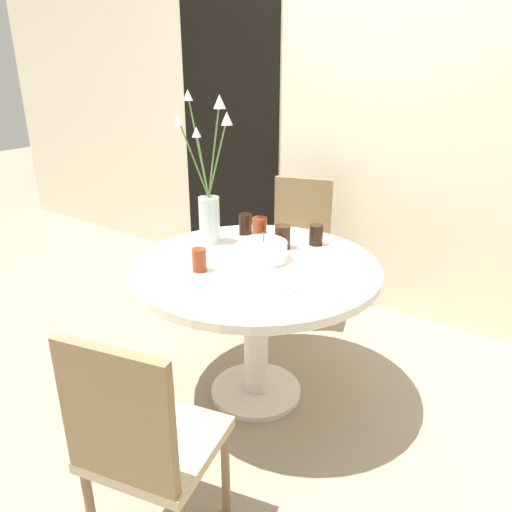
{
  "coord_description": "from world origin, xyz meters",
  "views": [
    {
      "loc": [
        1.26,
        -1.75,
        1.64
      ],
      "look_at": [
        0.0,
        0.0,
        0.77
      ],
      "focal_mm": 35.0,
      "sensor_mm": 36.0,
      "label": 1
    }
  ],
  "objects": [
    {
      "name": "side_plate",
      "position": [
        0.23,
        -0.17,
        0.74
      ],
      "size": [
        0.17,
        0.17,
        0.01
      ],
      "color": "silver",
      "rests_on": "dining_table"
    },
    {
      "name": "wall_back",
      "position": [
        0.0,
        1.32,
        1.3
      ],
      "size": [
        8.0,
        0.05,
        2.6
      ],
      "color": "beige",
      "rests_on": "ground_plane"
    },
    {
      "name": "drink_glass_4",
      "position": [
        -0.3,
        0.31,
        0.79
      ],
      "size": [
        0.07,
        0.07,
        0.11
      ],
      "color": "black",
      "rests_on": "dining_table"
    },
    {
      "name": "doorway_panel",
      "position": [
        -1.18,
        1.29,
        1.02
      ],
      "size": [
        0.9,
        0.01,
        2.05
      ],
      "color": "black",
      "rests_on": "ground_plane"
    },
    {
      "name": "chair_near_front",
      "position": [
        0.23,
        -0.95,
        0.51
      ],
      "size": [
        0.48,
        0.48,
        0.9
      ],
      "rotation": [
        0.0,
        0.0,
        3.38
      ],
      "color": "tan",
      "rests_on": "ground_plane"
    },
    {
      "name": "dining_table",
      "position": [
        0.0,
        0.0,
        0.6
      ],
      "size": [
        1.17,
        1.17,
        0.73
      ],
      "color": "silver",
      "rests_on": "ground_plane"
    },
    {
      "name": "drink_glass_3",
      "position": [
        -0.01,
        0.25,
        0.79
      ],
      "size": [
        0.08,
        0.08,
        0.12
      ],
      "color": "#33190C",
      "rests_on": "dining_table"
    },
    {
      "name": "drink_glass_0",
      "position": [
        0.1,
        0.39,
        0.79
      ],
      "size": [
        0.07,
        0.07,
        0.11
      ],
      "color": "black",
      "rests_on": "dining_table"
    },
    {
      "name": "flower_vase",
      "position": [
        -0.37,
        0.1,
        0.98
      ],
      "size": [
        0.31,
        0.23,
        0.76
      ],
      "color": "#B2C6C1",
      "rests_on": "dining_table"
    },
    {
      "name": "birthday_cake",
      "position": [
        0.0,
        0.06,
        0.78
      ],
      "size": [
        0.23,
        0.23,
        0.14
      ],
      "color": "white",
      "rests_on": "dining_table"
    },
    {
      "name": "drink_glass_1",
      "position": [
        -0.15,
        0.24,
        0.8
      ],
      "size": [
        0.08,
        0.08,
        0.14
      ],
      "color": "maroon",
      "rests_on": "dining_table"
    },
    {
      "name": "ground_plane",
      "position": [
        0.0,
        0.0,
        0.0
      ],
      "size": [
        16.0,
        16.0,
        0.0
      ],
      "primitive_type": "plane",
      "color": "gray"
    },
    {
      "name": "drink_glass_2",
      "position": [
        -0.16,
        -0.21,
        0.79
      ],
      "size": [
        0.07,
        0.07,
        0.11
      ],
      "color": "maroon",
      "rests_on": "dining_table"
    },
    {
      "name": "chair_far_back",
      "position": [
        -0.32,
        0.92,
        0.51
      ],
      "size": [
        0.51,
        0.51,
        0.9
      ],
      "rotation": [
        0.0,
        0.0,
        0.33
      ],
      "color": "tan",
      "rests_on": "ground_plane"
    }
  ]
}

